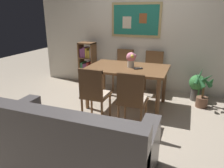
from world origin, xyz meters
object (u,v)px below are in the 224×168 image
at_px(dining_chair_far_left, 124,66).
at_px(potted_ivy, 197,86).
at_px(dining_chair_near_right, 132,97).
at_px(dining_table, 127,72).
at_px(dining_chair_near_left, 94,91).
at_px(potted_palm, 203,91).
at_px(leather_couch, 70,146).
at_px(tv_remote, 138,69).
at_px(flower_vase, 131,59).
at_px(bookshelf, 88,66).
at_px(dining_chair_far_right, 153,69).

height_order(dining_chair_far_left, potted_ivy, dining_chair_far_left).
bearing_deg(dining_chair_near_right, dining_table, 110.81).
relative_size(dining_chair_near_left, potted_palm, 1.24).
bearing_deg(dining_chair_far_left, potted_palm, -14.82).
bearing_deg(dining_chair_near_left, dining_chair_near_right, -1.57).
height_order(dining_chair_far_left, leather_couch, dining_chair_far_left).
bearing_deg(dining_chair_near_left, tv_remote, 56.46).
xyz_separation_m(dining_chair_far_left, potted_ivy, (1.58, -0.13, -0.23)).
distance_m(dining_table, potted_ivy, 1.48).
height_order(leather_couch, potted_ivy, leather_couch).
bearing_deg(potted_ivy, dining_table, -149.70).
bearing_deg(dining_table, dining_chair_near_left, -108.80).
relative_size(dining_chair_far_left, flower_vase, 3.35).
bearing_deg(dining_chair_far_left, dining_chair_near_left, -88.39).
height_order(dining_table, potted_ivy, dining_table).
relative_size(bookshelf, flower_vase, 3.87).
xyz_separation_m(dining_chair_far_left, tv_remote, (0.55, -0.93, 0.22)).
bearing_deg(dining_table, dining_chair_near_right, -69.19).
height_order(dining_chair_far_right, potted_palm, dining_chair_far_right).
bearing_deg(dining_chair_near_right, dining_chair_far_right, 89.92).
height_order(potted_ivy, potted_palm, potted_palm).
xyz_separation_m(dining_chair_near_left, leather_couch, (0.21, -1.08, -0.23)).
distance_m(leather_couch, bookshelf, 2.89).
bearing_deg(flower_vase, dining_chair_far_left, 115.11).
bearing_deg(dining_chair_far_right, dining_chair_near_left, -110.06).
relative_size(leather_couch, potted_ivy, 3.39).
relative_size(dining_chair_near_right, tv_remote, 5.91).
xyz_separation_m(dining_table, leather_couch, (-0.07, -1.92, -0.34)).
height_order(dining_chair_far_left, flower_vase, flower_vase).
relative_size(dining_chair_far_right, flower_vase, 3.35).
distance_m(dining_chair_near_left, tv_remote, 0.94).
bearing_deg(bookshelf, tv_remote, -29.86).
bearing_deg(tv_remote, dining_chair_far_left, 120.77).
distance_m(dining_table, dining_chair_far_right, 0.91).
bearing_deg(dining_table, tv_remote, -19.05).
height_order(dining_table, dining_chair_near_left, dining_chair_near_left).
bearing_deg(potted_palm, potted_ivy, 108.05).
bearing_deg(tv_remote, dining_chair_near_left, -123.54).
relative_size(dining_chair_far_left, dining_chair_near_left, 1.00).
distance_m(dining_chair_near_right, flower_vase, 0.98).
relative_size(leather_couch, tv_remote, 11.69).
height_order(flower_vase, tv_remote, flower_vase).
xyz_separation_m(dining_chair_far_right, dining_chair_far_left, (-0.66, 0.01, 0.00)).
relative_size(dining_chair_near_right, potted_ivy, 1.71).
relative_size(bookshelf, potted_palm, 1.44).
bearing_deg(dining_table, leather_couch, -92.15).
relative_size(dining_chair_near_right, leather_couch, 0.51).
height_order(dining_table, dining_chair_far_left, dining_chair_far_left).
height_order(dining_chair_far_right, tv_remote, dining_chair_far_right).
bearing_deg(tv_remote, dining_table, 160.95).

